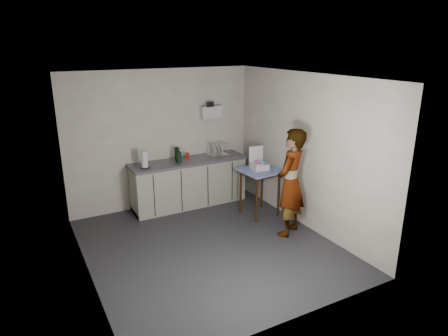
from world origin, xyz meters
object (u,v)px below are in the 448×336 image
standing_man (291,183)px  soda_can (188,156)px  dark_bottle (177,154)px  dish_rack (217,152)px  soap_bottle (179,155)px  paper_towel (144,160)px  kitchen_counter (189,184)px  side_table (260,176)px  bakery_box (259,164)px

standing_man → soda_can: standing_man is taller
dark_bottle → dish_rack: (0.85, -0.01, -0.08)m
soap_bottle → paper_towel: bearing=179.5°
dark_bottle → soda_can: bearing=-0.9°
kitchen_counter → side_table: (0.95, -1.04, 0.33)m
side_table → dark_bottle: size_ratio=3.24×
kitchen_counter → standing_man: bearing=-63.3°
dish_rack → paper_towel: bearing=-175.0°
standing_man → side_table: bearing=-120.2°
soap_bottle → paper_towel: paper_towel is taller
kitchen_counter → standing_man: standing_man is taller
soap_bottle → dark_bottle: size_ratio=1.08×
side_table → dark_bottle: (-1.15, 1.10, 0.29)m
side_table → dish_rack: dish_rack is taller
paper_towel → standing_man: bearing=-44.8°
soda_can → side_table: bearing=-49.7°
dark_bottle → standing_man: bearing=-59.4°
soap_bottle → kitchen_counter: bearing=22.7°
kitchen_counter → bakery_box: size_ratio=5.72×
paper_towel → bakery_box: bakery_box is taller
side_table → soda_can: 1.46m
dish_rack → side_table: bearing=-74.8°
kitchen_counter → soda_can: size_ratio=17.41×
soda_can → dish_rack: 0.64m
standing_man → dark_bottle: standing_man is taller
dark_bottle → soap_bottle: bearing=-97.0°
dark_bottle → paper_towel: paper_towel is taller
side_table → standing_man: (0.02, -0.87, 0.13)m
kitchen_counter → standing_man: (0.96, -1.91, 0.46)m
kitchen_counter → soap_bottle: size_ratio=7.73×
kitchen_counter → side_table: size_ratio=2.58×
paper_towel → dark_bottle: bearing=12.4°
soda_can → bakery_box: size_ratio=0.33×
dish_rack → bakery_box: bearing=-73.5°
soap_bottle → soda_can: soap_bottle is taller
soap_bottle → bakery_box: (1.18, -0.89, -0.10)m
soap_bottle → paper_towel: (-0.65, 0.01, 0.01)m
soda_can → bakery_box: (0.94, -1.04, -0.02)m
soda_can → paper_towel: bearing=-170.8°
soda_can → dish_rack: size_ratio=0.35×
dish_rack → bakery_box: (0.31, -1.03, -0.01)m
kitchen_counter → bakery_box: (0.96, -0.99, 0.53)m
side_table → standing_man: 0.88m
standing_man → dish_rack: (-0.31, 1.96, 0.08)m
standing_man → soap_bottle: 2.18m
kitchen_counter → bakery_box: bakery_box is taller
dish_rack → soda_can: bearing=179.2°
kitchen_counter → side_table: 1.45m
soda_can → kitchen_counter: bearing=-103.9°
side_table → standing_man: size_ratio=0.49×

